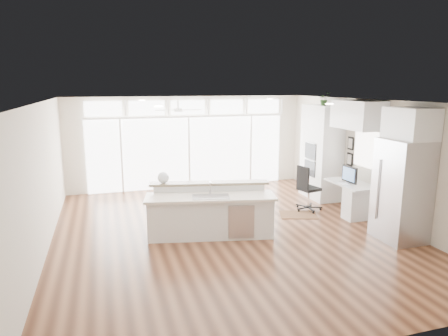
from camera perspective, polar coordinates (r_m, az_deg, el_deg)
name	(u,v)px	position (r m, az deg, el deg)	size (l,w,h in m)	color
floor	(229,232)	(8.46, 0.67, -9.17)	(7.00, 8.00, 0.02)	#442415
ceiling	(229,101)	(7.91, 0.72, 9.50)	(7.00, 8.00, 0.02)	white
wall_back	(188,142)	(11.89, -5.13, 3.67)	(7.00, 0.04, 2.70)	beige
wall_front	(340,241)	(4.57, 16.21, -10.00)	(7.00, 0.04, 2.70)	beige
wall_left	(41,181)	(7.79, -24.67, -1.63)	(0.04, 8.00, 2.70)	beige
wall_right	(375,160)	(9.70, 20.82, 1.12)	(0.04, 8.00, 2.70)	beige
glass_wall	(189,153)	(11.88, -5.05, 2.20)	(5.80, 0.06, 2.08)	white
transom_row	(188,107)	(11.73, -5.16, 8.62)	(5.90, 0.06, 0.40)	white
desk_window	(366,149)	(9.88, 19.67, 2.56)	(0.04, 0.85, 0.85)	white
ceiling_fan	(178,106)	(10.52, -6.59, 8.78)	(1.16, 1.16, 0.32)	white
recessed_lights	(226,102)	(8.10, 0.29, 9.42)	(3.40, 3.00, 0.02)	white
oven_cabinet	(321,152)	(11.00, 13.74, 2.20)	(0.64, 1.20, 2.50)	white
desk_nook	(351,199)	(9.93, 17.67, -4.18)	(0.72, 1.30, 0.76)	white
upper_cabinets	(358,115)	(9.62, 18.60, 7.21)	(0.64, 1.30, 0.64)	white
refrigerator	(402,190)	(8.51, 24.06, -2.95)	(0.76, 0.90, 2.00)	#B1B0B5
fridge_cabinet	(411,124)	(8.34, 25.12, 5.77)	(0.64, 0.90, 0.60)	white
framed_photos	(350,151)	(10.40, 17.60, 2.29)	(0.06, 0.22, 0.80)	black
kitchen_island	(211,212)	(8.08, -1.93, -6.25)	(2.59, 0.97, 1.03)	white
rug	(298,215)	(9.66, 10.58, -6.58)	(0.85, 0.61, 0.01)	#3A2112
office_chair	(309,188)	(9.93, 12.05, -2.86)	(0.57, 0.53, 1.10)	black
fishbowl	(163,177)	(8.31, -8.68, -1.34)	(0.24, 0.24, 0.24)	white
monitor	(350,174)	(9.75, 17.50, -0.86)	(0.09, 0.51, 0.43)	black
keyboard	(343,183)	(9.70, 16.59, -2.12)	(0.11, 0.29, 0.01)	white
potted_plant	(324,100)	(10.87, 14.09, 9.38)	(0.29, 0.33, 0.26)	#2F5424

